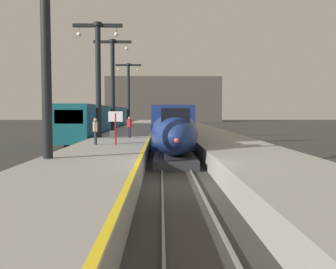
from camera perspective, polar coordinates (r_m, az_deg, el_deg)
ground_plane at (r=16.02m, az=1.86°, el=-7.91°), size 260.00×260.00×0.00m
platform_left at (r=40.65m, az=-5.64°, el=-0.27°), size 4.80×110.00×1.05m
platform_right at (r=40.81m, az=5.77°, el=-0.26°), size 4.80×110.00×1.05m
platform_left_safety_stripe at (r=40.50m, az=-2.43°, el=0.48°), size 0.20×107.80×0.01m
rail_main_left at (r=43.30m, az=-0.99°, el=-0.64°), size 0.08×110.00×0.12m
rail_main_right at (r=43.32m, az=1.00°, el=-0.64°), size 0.08×110.00×0.12m
rail_secondary_left at (r=44.04m, az=-11.59°, el=-0.65°), size 0.08×110.00×0.12m
rail_secondary_right at (r=43.79m, az=-9.66°, el=-0.65°), size 0.08×110.00×0.12m
highspeed_train_main at (r=47.12m, az=-0.08°, el=2.00°), size 2.92×56.62×3.60m
regional_train_adjacent at (r=48.83m, az=-9.66°, el=2.20°), size 2.85×36.60×3.80m
station_column_near at (r=18.18m, az=-17.72°, el=14.50°), size 4.00×0.68×9.21m
station_column_mid at (r=31.76m, az=-10.44°, el=9.68°), size 4.00×0.68×9.29m
station_column_far at (r=40.97m, az=-8.30°, el=8.57°), size 4.00×0.68×9.68m
station_column_distant at (r=60.30m, az=-5.95°, el=6.91°), size 4.00×0.68×9.62m
passenger_near_edge at (r=30.65m, az=-5.81°, el=1.35°), size 0.43×0.43×1.69m
passenger_mid_platform at (r=24.72m, az=-10.84°, el=0.80°), size 0.37×0.52×1.69m
rolling_suitcase at (r=30.62m, az=-8.36°, el=0.05°), size 0.40×0.22×0.98m
departure_info_board at (r=24.03m, az=-7.87°, el=1.99°), size 0.90×0.10×2.12m
terminus_back_wall at (r=117.75m, az=-0.68°, el=5.33°), size 36.00×2.00×14.00m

